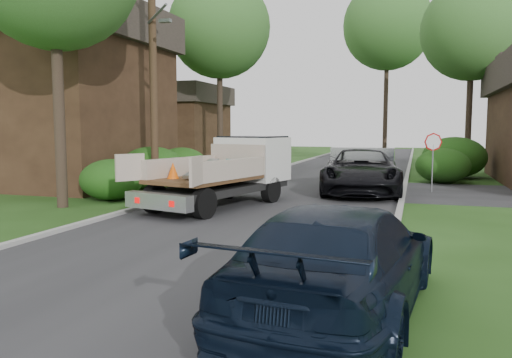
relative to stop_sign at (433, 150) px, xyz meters
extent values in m
plane|color=#1F4112|center=(-5.20, -9.00, -1.78)|extent=(120.00, 120.00, 0.00)
cube|color=#28282B|center=(-5.20, 1.00, -1.77)|extent=(8.00, 90.00, 0.02)
cube|color=#9E9E99|center=(-9.30, 1.00, -1.72)|extent=(0.20, 90.00, 0.12)
cube|color=#9E9E99|center=(-1.10, 1.00, -1.72)|extent=(0.20, 90.00, 0.12)
cylinder|color=slate|center=(0.00, 0.00, -0.78)|extent=(0.06, 0.06, 2.00)
cylinder|color=#B20A0A|center=(0.00, 0.00, 0.32)|extent=(0.71, 0.32, 0.76)
cylinder|color=#382619|center=(-10.70, -4.00, 3.22)|extent=(0.30, 0.30, 10.00)
cylinder|color=slate|center=(-10.20, -4.50, 5.22)|extent=(1.22, 0.76, 0.57)
cube|color=slate|center=(-9.60, -5.00, 4.82)|extent=(0.45, 0.20, 0.12)
cube|color=#322014|center=(-17.20, -2.00, 1.47)|extent=(9.00, 8.00, 6.50)
cube|color=#332B26|center=(-17.20, -2.00, 5.62)|extent=(9.72, 8.64, 1.80)
cube|color=#332B26|center=(-17.20, -2.00, 6.52)|extent=(1.35, 8.64, 0.20)
cube|color=#322014|center=(-18.70, 13.00, 0.47)|extent=(7.00, 7.00, 4.50)
cube|color=#332B26|center=(-18.70, 13.00, 3.42)|extent=(7.56, 7.56, 1.40)
cube|color=#332B26|center=(-18.70, 13.00, 4.12)|extent=(1.05, 7.56, 0.20)
ellipsoid|color=#0F4411|center=(-11.40, -6.00, -1.01)|extent=(2.34, 2.34, 1.53)
ellipsoid|color=#0F4411|center=(-11.70, -2.50, -0.84)|extent=(2.86, 2.86, 1.87)
ellipsoid|color=#0F4411|center=(-12.00, 1.00, -0.93)|extent=(2.60, 2.60, 1.70)
ellipsoid|color=#0F4411|center=(0.60, 4.00, -0.93)|extent=(2.60, 2.60, 1.70)
ellipsoid|color=#0F4411|center=(1.30, 7.00, -0.67)|extent=(3.38, 3.38, 2.21)
cylinder|color=#2D2119|center=(-12.00, -8.00, 2.22)|extent=(0.36, 0.36, 8.00)
cylinder|color=#2D2119|center=(-12.70, 8.00, 2.72)|extent=(0.36, 0.36, 9.00)
sphere|color=#375F23|center=(-12.70, 8.00, 7.22)|extent=(6.40, 6.40, 6.40)
cylinder|color=#2D2119|center=(2.30, 11.00, 2.47)|extent=(0.36, 0.36, 8.50)
sphere|color=#375F23|center=(2.30, 11.00, 6.72)|extent=(6.00, 6.00, 6.00)
cylinder|color=#2D2119|center=(-19.20, 4.00, 2.72)|extent=(0.36, 0.36, 9.00)
sphere|color=#375F23|center=(-19.20, 4.00, 7.22)|extent=(6.00, 6.00, 6.00)
cylinder|color=#2D2119|center=(-3.20, 21.00, 3.72)|extent=(0.36, 0.36, 11.00)
sphere|color=#375F23|center=(-3.20, 21.00, 9.22)|extent=(7.20, 7.20, 7.20)
cylinder|color=black|center=(-7.46, -4.35, -1.32)|extent=(0.52, 0.97, 0.92)
cylinder|color=black|center=(-5.58, -4.83, -1.32)|extent=(0.52, 0.97, 0.92)
cylinder|color=black|center=(-8.42, -8.12, -1.32)|extent=(0.52, 0.97, 0.92)
cylinder|color=black|center=(-6.54, -8.60, -1.32)|extent=(0.52, 0.97, 0.92)
cube|color=black|center=(-6.97, -6.38, -1.14)|extent=(3.45, 6.25, 0.25)
cube|color=silver|center=(-6.44, -4.30, -0.24)|extent=(2.63, 2.34, 1.58)
cube|color=black|center=(-6.44, -4.30, 0.32)|extent=(2.45, 2.15, 0.56)
cube|color=#472D19|center=(-7.15, -7.07, -0.75)|extent=(3.09, 4.12, 0.12)
cube|color=beige|center=(-6.69, -5.29, -0.19)|extent=(2.20, 0.66, 1.02)
cube|color=beige|center=(-8.14, -6.82, -0.40)|extent=(1.11, 3.43, 0.61)
cube|color=beige|center=(-6.16, -7.32, -0.40)|extent=(1.11, 3.43, 0.61)
cube|color=silver|center=(-7.69, -9.20, -1.21)|extent=(2.37, 0.93, 0.46)
cube|color=#B20505|center=(-8.38, -9.21, -1.21)|extent=(0.17, 0.08, 0.16)
cube|color=#B20505|center=(-7.09, -9.54, -1.21)|extent=(0.17, 0.08, 0.16)
cube|color=beige|center=(-8.89, -8.74, -0.29)|extent=(0.59, 0.81, 0.82)
cube|color=beige|center=(-6.42, -9.37, -0.29)|extent=(0.17, 0.92, 0.82)
cube|color=silver|center=(-7.32, -6.92, -0.41)|extent=(0.48, 2.66, 0.47)
cone|color=#F2590A|center=(-7.92, -7.82, -0.44)|extent=(0.45, 0.45, 0.51)
cone|color=#F2590A|center=(-6.70, -6.55, -0.44)|extent=(0.45, 0.45, 0.51)
cube|color=#148C84|center=(-6.51, -5.60, -0.34)|extent=(1.11, 0.37, 0.29)
imported|color=black|center=(-2.80, -1.07, -0.86)|extent=(3.67, 6.84, 1.82)
imported|color=black|center=(-1.63, -14.91, -0.98)|extent=(2.79, 5.69, 1.59)
camera|label=1|loc=(-0.64, -21.88, 0.87)|focal=35.00mm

